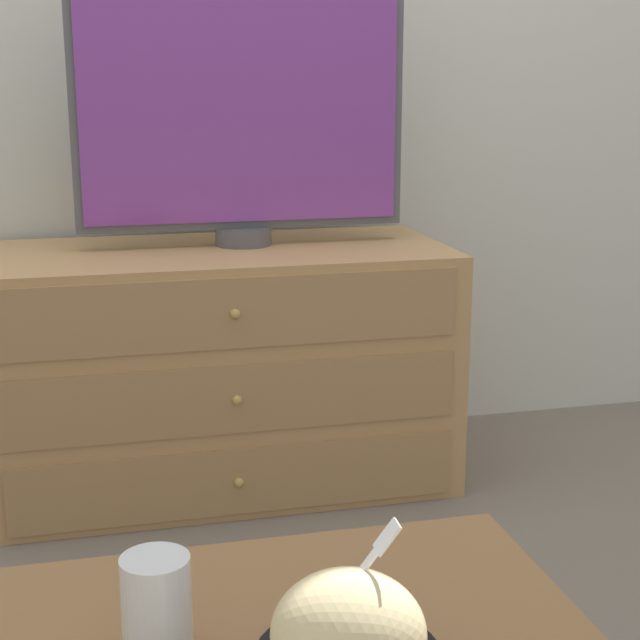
% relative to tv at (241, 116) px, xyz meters
% --- Properties ---
extents(ground_plane, '(12.00, 12.00, 0.00)m').
position_rel_tv_xyz_m(ground_plane, '(-0.12, 0.25, -0.94)').
color(ground_plane, '#70665B').
extents(dresser, '(1.16, 0.56, 0.62)m').
position_rel_tv_xyz_m(dresser, '(-0.07, -0.05, -0.64)').
color(dresser, tan).
rests_on(dresser, ground_plane).
extents(tv, '(0.83, 0.14, 0.63)m').
position_rel_tv_xyz_m(tv, '(0.00, 0.00, 0.00)').
color(tv, '#515156').
rests_on(tv, dresser).
extents(drink_cup, '(0.07, 0.07, 0.10)m').
position_rel_tv_xyz_m(drink_cup, '(-0.35, -1.53, -0.45)').
color(drink_cup, beige).
rests_on(drink_cup, coffee_table).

